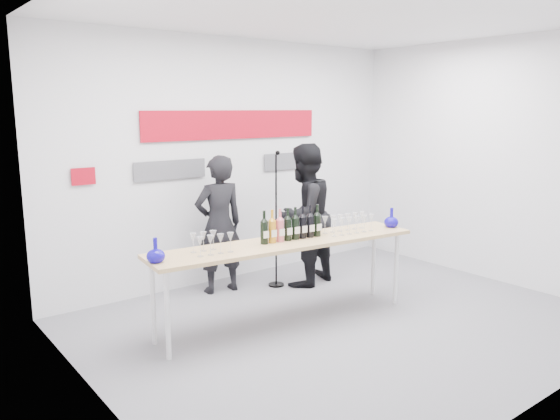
{
  "coord_description": "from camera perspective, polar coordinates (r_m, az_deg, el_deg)",
  "views": [
    {
      "loc": [
        -3.75,
        -3.76,
        2.15
      ],
      "look_at": [
        -0.47,
        0.47,
        1.15
      ],
      "focal_mm": 35.0,
      "sensor_mm": 36.0,
      "label": 1
    }
  ],
  "objects": [
    {
      "name": "ground",
      "position": [
        5.73,
        6.7,
        -11.53
      ],
      "size": [
        5.0,
        5.0,
        0.0
      ],
      "primitive_type": "plane",
      "color": "slate",
      "rests_on": "ground"
    },
    {
      "name": "back_wall",
      "position": [
        6.9,
        -4.78,
        5.15
      ],
      "size": [
        5.0,
        0.04,
        3.0
      ],
      "primitive_type": "cube",
      "color": "silver",
      "rests_on": "ground"
    },
    {
      "name": "signage",
      "position": [
        6.82,
        -5.08,
        7.66
      ],
      "size": [
        3.38,
        0.02,
        0.79
      ],
      "color": "#AA0718",
      "rests_on": "back_wall"
    },
    {
      "name": "tasting_table",
      "position": [
        5.45,
        0.65,
        -3.94
      ],
      "size": [
        2.87,
        0.88,
        0.85
      ],
      "rotation": [
        0.0,
        0.0,
        -0.11
      ],
      "color": "#D7B974",
      "rests_on": "ground"
    },
    {
      "name": "wine_bottles",
      "position": [
        5.45,
        1.21,
        -1.45
      ],
      "size": [
        0.71,
        0.15,
        0.33
      ],
      "rotation": [
        0.0,
        0.0,
        -0.11
      ],
      "color": "black",
      "rests_on": "tasting_table"
    },
    {
      "name": "decanter_left",
      "position": [
        4.8,
        -12.88,
        -4.1
      ],
      "size": [
        0.16,
        0.16,
        0.21
      ],
      "primitive_type": null,
      "color": "#12089D",
      "rests_on": "tasting_table"
    },
    {
      "name": "decanter_right",
      "position": [
        6.18,
        11.57,
        -0.77
      ],
      "size": [
        0.16,
        0.16,
        0.21
      ],
      "primitive_type": null,
      "color": "#12089D",
      "rests_on": "tasting_table"
    },
    {
      "name": "glasses_left",
      "position": [
        5.02,
        -7.3,
        -3.45
      ],
      "size": [
        0.36,
        0.26,
        0.18
      ],
      "color": "silver",
      "rests_on": "tasting_table"
    },
    {
      "name": "glasses_right",
      "position": [
        5.85,
        7.16,
        -1.42
      ],
      "size": [
        0.58,
        0.28,
        0.18
      ],
      "color": "silver",
      "rests_on": "tasting_table"
    },
    {
      "name": "presenter_left",
      "position": [
        6.41,
        -6.39,
        -1.52
      ],
      "size": [
        0.63,
        0.46,
        1.62
      ],
      "primitive_type": "imported",
      "rotation": [
        0.0,
        0.0,
        3.02
      ],
      "color": "black",
      "rests_on": "ground"
    },
    {
      "name": "presenter_right",
      "position": [
        6.65,
        2.52,
        -0.53
      ],
      "size": [
        0.97,
        0.83,
        1.74
      ],
      "primitive_type": "imported",
      "rotation": [
        0.0,
        0.0,
        3.37
      ],
      "color": "black",
      "rests_on": "ground"
    },
    {
      "name": "mic_stand",
      "position": [
        6.64,
        -0.39,
        -3.75
      ],
      "size": [
        0.19,
        0.19,
        1.66
      ],
      "rotation": [
        0.0,
        0.0,
        -0.32
      ],
      "color": "black",
      "rests_on": "ground"
    }
  ]
}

